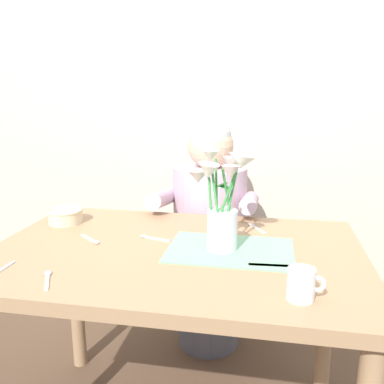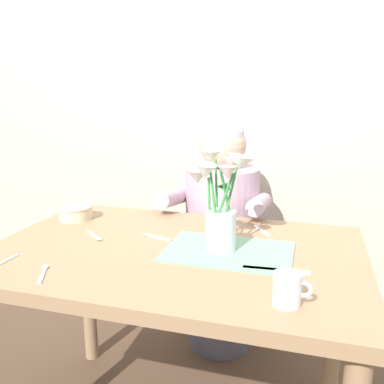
% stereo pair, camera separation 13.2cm
% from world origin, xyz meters
% --- Properties ---
extents(wood_panel_backdrop, '(4.00, 0.10, 2.50)m').
position_xyz_m(wood_panel_backdrop, '(0.00, 1.05, 1.25)').
color(wood_panel_backdrop, beige).
rests_on(wood_panel_backdrop, ground_plane).
extents(dining_table, '(1.20, 0.80, 0.74)m').
position_xyz_m(dining_table, '(0.00, 0.00, 0.64)').
color(dining_table, '#9E7A56').
rests_on(dining_table, ground_plane).
extents(seated_person, '(0.45, 0.47, 1.14)m').
position_xyz_m(seated_person, '(0.02, 0.62, 0.56)').
color(seated_person, '#4C4C56').
rests_on(seated_person, ground_plane).
extents(striped_placemat, '(0.40, 0.28, 0.00)m').
position_xyz_m(striped_placemat, '(0.18, 0.02, 0.74)').
color(striped_placemat, '#7AB289').
rests_on(striped_placemat, dining_table).
extents(flower_vase, '(0.24, 0.22, 0.31)m').
position_xyz_m(flower_vase, '(0.15, 0.02, 0.91)').
color(flower_vase, silver).
rests_on(flower_vase, dining_table).
extents(ceramic_bowl, '(0.14, 0.14, 0.06)m').
position_xyz_m(ceramic_bowl, '(-0.48, 0.19, 0.77)').
color(ceramic_bowl, beige).
rests_on(ceramic_bowl, dining_table).
extents(dinner_knife, '(0.19, 0.03, 0.00)m').
position_xyz_m(dinner_knife, '(0.33, -0.08, 0.74)').
color(dinner_knife, silver).
rests_on(dinner_knife, dining_table).
extents(tea_cup, '(0.09, 0.07, 0.08)m').
position_xyz_m(tea_cup, '(0.38, -0.27, 0.78)').
color(tea_cup, silver).
rests_on(tea_cup, dining_table).
extents(spoon_0, '(0.07, 0.11, 0.01)m').
position_xyz_m(spoon_0, '(0.24, 0.27, 0.74)').
color(spoon_0, silver).
rests_on(spoon_0, dining_table).
extents(spoon_1, '(0.07, 0.11, 0.01)m').
position_xyz_m(spoon_1, '(-0.30, -0.28, 0.74)').
color(spoon_1, silver).
rests_on(spoon_1, dining_table).
extents(spoon_2, '(0.10, 0.09, 0.01)m').
position_xyz_m(spoon_2, '(-0.29, 0.02, 0.74)').
color(spoon_2, silver).
rests_on(spoon_2, dining_table).
extents(spoon_4, '(0.12, 0.04, 0.01)m').
position_xyz_m(spoon_4, '(-0.11, 0.08, 0.74)').
color(spoon_4, silver).
rests_on(spoon_4, dining_table).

